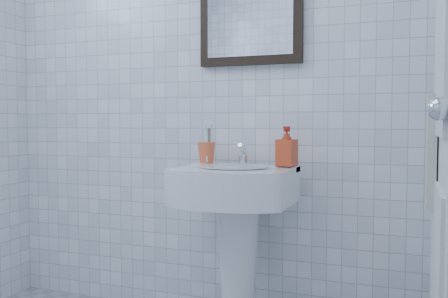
% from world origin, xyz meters
% --- Properties ---
extents(wall_back, '(2.20, 0.02, 2.50)m').
position_xyz_m(wall_back, '(0.00, 1.20, 1.25)').
color(wall_back, white).
rests_on(wall_back, ground).
extents(washbasin, '(0.51, 0.37, 0.78)m').
position_xyz_m(washbasin, '(0.25, 0.98, 0.52)').
color(washbasin, white).
rests_on(washbasin, ground).
extents(faucet, '(0.04, 0.09, 0.10)m').
position_xyz_m(faucet, '(0.25, 1.08, 0.81)').
color(faucet, silver).
rests_on(faucet, washbasin).
extents(toothbrush_cup, '(0.09, 0.09, 0.10)m').
position_xyz_m(toothbrush_cup, '(0.07, 1.09, 0.82)').
color(toothbrush_cup, '#EE5F35').
rests_on(toothbrush_cup, washbasin).
extents(soap_dispenser, '(0.09, 0.09, 0.17)m').
position_xyz_m(soap_dispenser, '(0.46, 1.07, 0.86)').
color(soap_dispenser, red).
rests_on(soap_dispenser, washbasin).
extents(towel_ring, '(0.01, 0.18, 0.18)m').
position_xyz_m(towel_ring, '(1.06, 0.73, 1.05)').
color(towel_ring, silver).
rests_on(towel_ring, wall_right).
extents(hand_towel, '(0.03, 0.16, 0.38)m').
position_xyz_m(hand_towel, '(1.04, 0.73, 0.87)').
color(hand_towel, silver).
rests_on(hand_towel, towel_ring).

